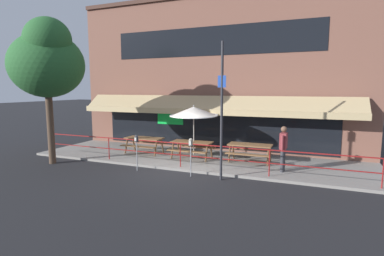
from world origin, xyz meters
name	(u,v)px	position (x,y,z in m)	size (l,w,h in m)	color
ground_plane	(177,171)	(0.00, 0.00, 0.00)	(120.00, 120.00, 0.00)	#232326
patio_deck	(196,159)	(0.00, 2.00, 0.05)	(15.00, 4.00, 0.10)	gray
restaurant_building	(212,75)	(0.00, 4.23, 3.89)	(15.00, 1.60, 7.84)	brown
patio_railing	(180,150)	(0.00, 0.30, 0.80)	(13.84, 0.04, 0.97)	maroon
picnic_table_left	(144,141)	(-2.64, 1.93, 0.71)	(1.80, 1.42, 0.76)	brown
picnic_table_centre	(192,145)	(-0.12, 1.80, 0.71)	(1.80, 1.42, 0.76)	brown
picnic_table_right	(250,148)	(2.40, 2.12, 0.71)	(1.80, 1.42, 0.76)	brown
patio_umbrella_centre	(194,112)	(-0.12, 2.03, 2.18)	(2.14, 2.14, 2.38)	#B7B2A8
pedestrian_walking	(283,146)	(3.83, 1.15, 1.06)	(0.27, 0.62, 1.71)	#333338
parking_meter_near	(137,142)	(-1.49, -0.52, 1.15)	(0.15, 0.16, 1.42)	gray
parking_meter_far	(191,146)	(0.76, -0.49, 1.15)	(0.15, 0.16, 1.42)	gray
street_sign_pole	(222,111)	(1.90, -0.45, 2.44)	(0.28, 0.09, 4.77)	#2D2D33
street_tree_curbside	(47,61)	(-5.41, -0.96, 4.32)	(3.15, 2.84, 5.97)	brown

